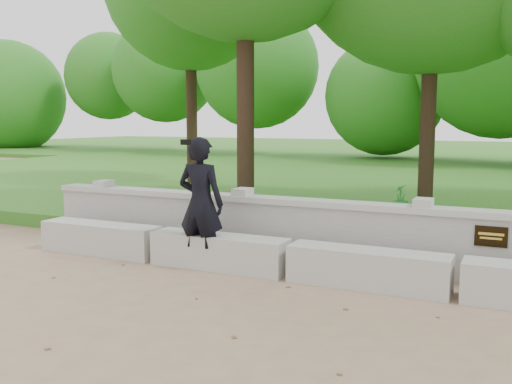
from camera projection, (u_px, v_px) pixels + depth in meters
ground at (429, 364)px, 4.61m from camera, size 80.00×80.00×0.00m
lawn at (502, 182)px, 17.14m from camera, size 40.00×22.00×0.25m
concrete_bench at (457, 279)px, 6.28m from camera, size 11.90×0.45×0.45m
parapet_wall at (464, 245)px, 6.88m from camera, size 12.50×0.35×0.90m
man_main at (201, 203)px, 7.48m from camera, size 0.65×0.58×1.75m
shrub_a at (325, 216)px, 8.48m from camera, size 0.34×0.37×0.59m
shrub_b at (360, 222)px, 8.13m from camera, size 0.33×0.36×0.54m
shrub_d at (400, 198)px, 10.73m from camera, size 0.30×0.33×0.52m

